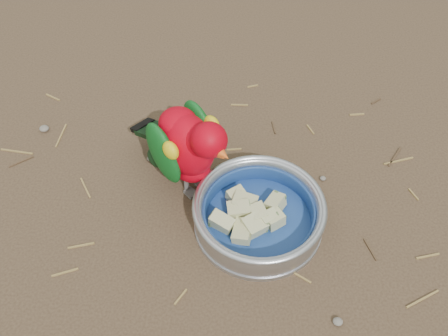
# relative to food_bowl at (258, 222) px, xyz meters

# --- Properties ---
(ground) EXTENTS (60.00, 60.00, 0.00)m
(ground) POSITION_rel_food_bowl_xyz_m (-0.11, -0.06, -0.01)
(ground) COLOR #493626
(food_bowl) EXTENTS (0.23, 0.23, 0.02)m
(food_bowl) POSITION_rel_food_bowl_xyz_m (0.00, 0.00, 0.00)
(food_bowl) COLOR #B2B2BA
(food_bowl) RESTS_ON ground
(bowl_wall) EXTENTS (0.23, 0.23, 0.04)m
(bowl_wall) POSITION_rel_food_bowl_xyz_m (0.00, 0.00, 0.03)
(bowl_wall) COLOR #B2B2BA
(bowl_wall) RESTS_ON food_bowl
(fruit_wedges) EXTENTS (0.14, 0.14, 0.03)m
(fruit_wedges) POSITION_rel_food_bowl_xyz_m (0.00, 0.00, 0.02)
(fruit_wedges) COLOR #C3C188
(fruit_wedges) RESTS_ON food_bowl
(lory_parrot) EXTENTS (0.25, 0.25, 0.19)m
(lory_parrot) POSITION_rel_food_bowl_xyz_m (-0.13, 0.08, 0.09)
(lory_parrot) COLOR #B1000F
(lory_parrot) RESTS_ON ground
(ground_debris) EXTENTS (0.90, 0.80, 0.01)m
(ground_debris) POSITION_rel_food_bowl_xyz_m (-0.09, -0.01, -0.01)
(ground_debris) COLOR olive
(ground_debris) RESTS_ON ground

